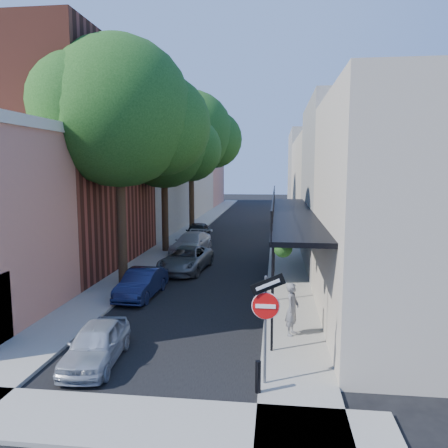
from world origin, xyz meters
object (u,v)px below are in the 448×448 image
(sign_post, at_px, (266,310))
(bollard, at_px, (258,377))
(oak_far, at_px, (197,135))
(parked_car_a, at_px, (96,344))
(parked_car_b, at_px, (142,283))
(parked_car_c, at_px, (186,259))
(oak_mid, at_px, (170,143))
(parked_car_d, at_px, (191,243))
(pedestrian, at_px, (292,309))
(parked_car_e, at_px, (197,232))
(oak_near, at_px, (129,116))

(sign_post, relative_size, bollard, 3.74)
(oak_far, distance_m, parked_car_a, 26.65)
(bollard, bearing_deg, parked_car_a, 164.26)
(parked_car_b, relative_size, parked_car_c, 0.79)
(sign_post, bearing_deg, parked_car_c, 110.71)
(bollard, bearing_deg, oak_far, 103.35)
(sign_post, relative_size, oak_mid, 0.29)
(oak_far, relative_size, parked_car_d, 2.60)
(oak_far, relative_size, pedestrian, 6.90)
(parked_car_e, relative_size, pedestrian, 2.36)
(sign_post, xyz_separation_m, parked_car_e, (-5.66, 21.56, -1.34))
(oak_far, relative_size, parked_car_c, 2.59)
(oak_mid, height_order, parked_car_e, oak_mid)
(parked_car_d, bearing_deg, sign_post, -65.27)
(oak_near, relative_size, parked_car_c, 2.48)
(oak_far, xyz_separation_m, parked_car_a, (1.71, -25.46, -7.69))
(oak_near, height_order, oak_mid, oak_near)
(bollard, distance_m, oak_mid, 19.96)
(sign_post, height_order, oak_far, oak_far)
(oak_far, xyz_separation_m, pedestrian, (7.29, -22.93, -7.28))
(parked_car_a, bearing_deg, parked_car_e, 87.60)
(oak_mid, bearing_deg, parked_car_c, -68.79)
(sign_post, distance_m, oak_near, 12.77)
(oak_far, xyz_separation_m, parked_car_e, (0.86, -4.73, -7.57))
(parked_car_b, height_order, parked_car_e, parked_car_e)
(bollard, height_order, pedestrian, pedestrian)
(parked_car_a, relative_size, parked_car_e, 0.82)
(oak_far, height_order, parked_car_e, oak_far)
(sign_post, relative_size, parked_car_b, 0.82)
(oak_near, height_order, parked_car_b, oak_near)
(sign_post, xyz_separation_m, oak_far, (-6.51, 26.30, 6.22))
(sign_post, relative_size, pedestrian, 1.73)
(parked_car_c, bearing_deg, sign_post, -63.65)
(bollard, height_order, parked_car_d, parked_car_d)
(oak_far, bearing_deg, parked_car_d, -82.09)
(bollard, xyz_separation_m, oak_far, (-6.35, 26.77, 7.74))
(sign_post, relative_size, oak_near, 0.26)
(oak_mid, bearing_deg, oak_near, -89.63)
(parked_car_d, bearing_deg, oak_far, 105.54)
(parked_car_c, bearing_deg, parked_car_d, 103.27)
(bollard, bearing_deg, parked_car_c, 109.35)
(bollard, distance_m, parked_car_e, 22.71)
(parked_car_e, bearing_deg, oak_mid, -104.20)
(parked_car_b, bearing_deg, parked_car_d, 91.63)
(bollard, xyz_separation_m, parked_car_d, (-5.05, 17.41, 0.14))
(oak_mid, xyz_separation_m, parked_car_e, (0.92, 4.31, -6.36))
(oak_far, relative_size, parked_car_b, 3.26)
(parked_car_d, distance_m, parked_car_e, 4.64)
(oak_far, height_order, parked_car_d, oak_far)
(parked_car_b, height_order, parked_car_d, parked_car_d)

